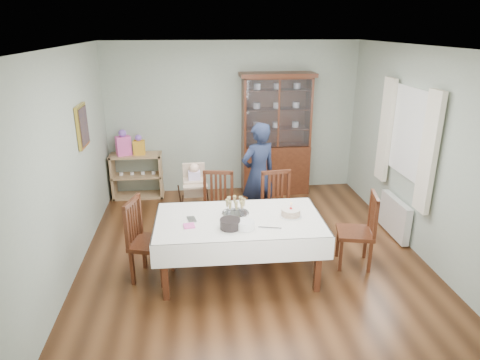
{
  "coord_description": "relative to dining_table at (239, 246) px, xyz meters",
  "views": [
    {
      "loc": [
        -0.73,
        -5.1,
        2.94
      ],
      "look_at": [
        -0.13,
        0.2,
        1.0
      ],
      "focal_mm": 32.0,
      "sensor_mm": 36.0,
      "label": 1
    }
  ],
  "objects": [
    {
      "name": "floor",
      "position": [
        0.22,
        0.48,
        -0.38
      ],
      "size": [
        5.0,
        5.0,
        0.0
      ],
      "primitive_type": "plane",
      "color": "#593319",
      "rests_on": "ground"
    },
    {
      "name": "room_shell",
      "position": [
        0.22,
        1.02,
        1.32
      ],
      "size": [
        5.0,
        5.0,
        5.0
      ],
      "color": "#9EAA99",
      "rests_on": "floor"
    },
    {
      "name": "dining_table",
      "position": [
        0.0,
        0.0,
        0.0
      ],
      "size": [
        2.02,
        1.18,
        0.76
      ],
      "rotation": [
        0.0,
        0.0,
        -0.02
      ],
      "color": "#4D2413",
      "rests_on": "floor"
    },
    {
      "name": "china_cabinet",
      "position": [
        0.97,
        2.74,
        0.74
      ],
      "size": [
        1.3,
        0.48,
        2.18
      ],
      "color": "#4D2413",
      "rests_on": "floor"
    },
    {
      "name": "sideboard",
      "position": [
        -1.53,
        2.76,
        0.02
      ],
      "size": [
        0.9,
        0.38,
        0.8
      ],
      "color": "tan",
      "rests_on": "floor"
    },
    {
      "name": "picture_frame",
      "position": [
        -2.0,
        1.28,
        1.27
      ],
      "size": [
        0.04,
        0.48,
        0.58
      ],
      "primitive_type": "cube",
      "color": "gold",
      "rests_on": "room_shell"
    },
    {
      "name": "window",
      "position": [
        2.44,
        0.78,
        1.17
      ],
      "size": [
        0.04,
        1.02,
        1.22
      ],
      "primitive_type": "cube",
      "color": "white",
      "rests_on": "room_shell"
    },
    {
      "name": "curtain_left",
      "position": [
        2.38,
        0.16,
        1.07
      ],
      "size": [
        0.07,
        0.3,
        1.55
      ],
      "primitive_type": "cube",
      "color": "silver",
      "rests_on": "room_shell"
    },
    {
      "name": "curtain_right",
      "position": [
        2.38,
        1.4,
        1.07
      ],
      "size": [
        0.07,
        0.3,
        1.55
      ],
      "primitive_type": "cube",
      "color": "silver",
      "rests_on": "room_shell"
    },
    {
      "name": "radiator",
      "position": [
        2.38,
        0.78,
        -0.08
      ],
      "size": [
        0.1,
        0.8,
        0.55
      ],
      "primitive_type": "cube",
      "color": "white",
      "rests_on": "floor"
    },
    {
      "name": "chair_far_left",
      "position": [
        -0.21,
        0.89,
        -0.09
      ],
      "size": [
        0.53,
        0.53,
        1.01
      ],
      "rotation": [
        0.0,
        0.0,
        -0.18
      ],
      "color": "#4D2413",
      "rests_on": "floor"
    },
    {
      "name": "chair_far_right",
      "position": [
        0.66,
        0.81,
        -0.09
      ],
      "size": [
        0.5,
        0.5,
        1.01
      ],
      "rotation": [
        0.0,
        0.0,
        0.1
      ],
      "color": "#4D2413",
      "rests_on": "floor"
    },
    {
      "name": "chair_end_left",
      "position": [
        -1.07,
        0.05,
        -0.08
      ],
      "size": [
        0.57,
        0.57,
        1.02
      ],
      "rotation": [
        0.0,
        0.0,
        1.29
      ],
      "color": "#4D2413",
      "rests_on": "floor"
    },
    {
      "name": "chair_end_right",
      "position": [
        1.51,
        0.07,
        -0.09
      ],
      "size": [
        0.53,
        0.53,
        0.98
      ],
      "rotation": [
        0.0,
        0.0,
        -1.79
      ],
      "color": "#4D2413",
      "rests_on": "floor"
    },
    {
      "name": "woman",
      "position": [
        0.46,
        1.44,
        0.42
      ],
      "size": [
        0.69,
        0.59,
        1.61
      ],
      "primitive_type": "imported",
      "rotation": [
        0.0,
        0.0,
        3.56
      ],
      "color": "#151C31",
      "rests_on": "floor"
    },
    {
      "name": "high_chair",
      "position": [
        -0.51,
        1.44,
        0.01
      ],
      "size": [
        0.47,
        0.47,
        1.01
      ],
      "rotation": [
        0.0,
        0.0,
        0.05
      ],
      "color": "black",
      "rests_on": "floor"
    },
    {
      "name": "champagne_tray",
      "position": [
        -0.03,
        0.14,
        0.44
      ],
      "size": [
        0.33,
        0.33,
        0.2
      ],
      "color": "silver",
      "rests_on": "dining_table"
    },
    {
      "name": "birthday_cake",
      "position": [
        0.63,
        -0.01,
        0.42
      ],
      "size": [
        0.26,
        0.26,
        0.18
      ],
      "color": "white",
      "rests_on": "dining_table"
    },
    {
      "name": "plate_stack_dark",
      "position": [
        -0.13,
        -0.24,
        0.43
      ],
      "size": [
        0.26,
        0.26,
        0.11
      ],
      "primitive_type": "cylinder",
      "rotation": [
        0.0,
        0.0,
        -0.1
      ],
      "color": "black",
      "rests_on": "dining_table"
    },
    {
      "name": "plate_stack_white",
      "position": [
        0.05,
        -0.26,
        0.42
      ],
      "size": [
        0.27,
        0.27,
        0.09
      ],
      "primitive_type": "cylinder",
      "rotation": [
        0.0,
        0.0,
        -0.4
      ],
      "color": "white",
      "rests_on": "dining_table"
    },
    {
      "name": "napkin_stack",
      "position": [
        -0.59,
        -0.15,
        0.38
      ],
      "size": [
        0.14,
        0.14,
        0.02
      ],
      "primitive_type": "cube",
      "rotation": [
        0.0,
        0.0,
        0.13
      ],
      "color": "#EB56AB",
      "rests_on": "dining_table"
    },
    {
      "name": "cutlery",
      "position": [
        -0.6,
        0.04,
        0.38
      ],
      "size": [
        0.15,
        0.19,
        0.01
      ],
      "primitive_type": null,
      "rotation": [
        0.0,
        0.0,
        0.19
      ],
      "color": "silver",
      "rests_on": "dining_table"
    },
    {
      "name": "cake_knife",
      "position": [
        0.32,
        -0.29,
        0.38
      ],
      "size": [
        0.26,
        0.09,
        0.01
      ],
      "primitive_type": "cube",
      "rotation": [
        0.0,
        0.0,
        -0.25
      ],
      "color": "silver",
      "rests_on": "dining_table"
    },
    {
      "name": "gift_bag_pink",
      "position": [
        -1.72,
        2.74,
        0.62
      ],
      "size": [
        0.28,
        0.24,
        0.45
      ],
      "color": "#EB56AB",
      "rests_on": "sideboard"
    },
    {
      "name": "gift_bag_orange",
      "position": [
        -1.45,
        2.74,
        0.57
      ],
      "size": [
        0.19,
        0.14,
        0.36
      ],
      "color": "gold",
      "rests_on": "sideboard"
    }
  ]
}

